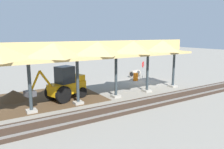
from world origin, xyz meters
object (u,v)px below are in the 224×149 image
object	(u,v)px
stop_sign	(143,66)
concrete_pipe	(135,74)
traffic_barrel	(136,77)
backhoe	(66,85)

from	to	relation	value
stop_sign	concrete_pipe	bearing A→B (deg)	-87.49
traffic_barrel	stop_sign	bearing A→B (deg)	-166.71
stop_sign	backhoe	xyz separation A→B (m)	(11.09, 3.21, -0.29)
traffic_barrel	backhoe	bearing A→B (deg)	16.51
stop_sign	traffic_barrel	xyz separation A→B (m)	(1.37, 0.32, -1.10)
traffic_barrel	concrete_pipe	bearing A→B (deg)	-125.47
backhoe	traffic_barrel	size ratio (longest dim) A/B	5.96
stop_sign	concrete_pipe	xyz separation A→B (m)	(0.07, -1.50, -1.12)
backhoe	traffic_barrel	world-z (taller)	backhoe
concrete_pipe	traffic_barrel	size ratio (longest dim) A/B	1.84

